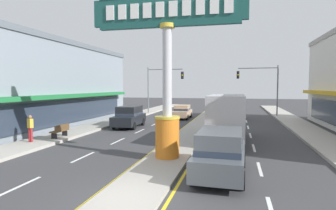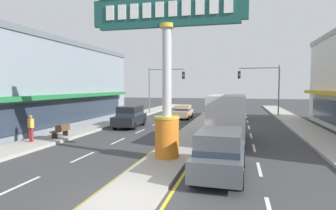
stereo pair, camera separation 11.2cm
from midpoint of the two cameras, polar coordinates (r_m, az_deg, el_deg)
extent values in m
plane|color=#3A3A3D|center=(9.53, -8.27, -18.88)|extent=(160.00, 160.00, 0.00)
cube|color=#A39E93|center=(26.58, 6.70, -4.03)|extent=(2.14, 52.00, 0.14)
cube|color=#ADA89E|center=(27.33, -12.92, -3.84)|extent=(2.61, 60.00, 0.18)
cube|color=#ADA89E|center=(25.02, 26.98, -4.86)|extent=(2.61, 60.00, 0.18)
cube|color=silver|center=(12.08, -27.67, -14.29)|extent=(0.14, 2.20, 0.01)
cube|color=silver|center=(15.50, -16.62, -10.04)|extent=(0.14, 2.20, 0.01)
cube|color=silver|center=(19.32, -9.89, -7.20)|extent=(0.14, 2.20, 0.01)
cube|color=silver|center=(23.35, -5.48, -5.27)|extent=(0.14, 2.20, 0.01)
cube|color=silver|center=(27.49, -2.40, -3.89)|extent=(0.14, 2.20, 0.01)
cube|color=silver|center=(31.70, -0.14, -2.86)|extent=(0.14, 2.20, 0.01)
cube|color=silver|center=(35.96, 1.59, -2.08)|extent=(0.14, 2.20, 0.01)
cube|color=silver|center=(40.24, 2.95, -1.46)|extent=(0.14, 2.20, 0.01)
cube|color=silver|center=(13.46, 18.22, -12.19)|extent=(0.14, 2.20, 0.01)
cube|color=silver|center=(17.73, 17.20, -8.31)|extent=(0.14, 2.20, 0.01)
cube|color=silver|center=(22.05, 16.59, -5.94)|extent=(0.14, 2.20, 0.01)
cube|color=silver|center=(26.39, 16.18, -4.35)|extent=(0.14, 2.20, 0.01)
cube|color=silver|center=(30.75, 15.89, -3.21)|extent=(0.14, 2.20, 0.01)
cube|color=silver|center=(35.13, 15.67, -2.35)|extent=(0.14, 2.20, 0.01)
cube|color=silver|center=(39.50, 15.50, -1.69)|extent=(0.14, 2.20, 0.01)
cube|color=yellow|center=(26.78, 4.03, -4.10)|extent=(0.12, 52.00, 0.01)
cube|color=yellow|center=(26.46, 9.39, -4.23)|extent=(0.12, 52.00, 0.01)
cylinder|color=orange|center=(14.09, 0.01, -6.67)|extent=(1.19, 1.19, 1.94)
cylinder|color=gold|center=(13.94, 0.01, -2.51)|extent=(1.25, 1.25, 0.12)
cylinder|color=#B7B7BC|center=(13.88, 0.01, 6.76)|extent=(0.46, 0.46, 4.62)
cylinder|color=gold|center=(14.17, 0.01, 15.72)|extent=(0.73, 0.73, 0.20)
cube|color=#194C47|center=(14.34, 0.01, 18.69)|extent=(7.63, 0.24, 1.32)
cube|color=#194C47|center=(14.17, 0.01, 15.80)|extent=(7.02, 0.29, 0.16)
cube|color=white|center=(15.17, -11.45, 17.79)|extent=(0.42, 0.06, 0.72)
cube|color=white|center=(14.91, -9.08, 18.06)|extent=(0.42, 0.06, 0.72)
cube|color=white|center=(14.67, -6.63, 18.32)|extent=(0.42, 0.06, 0.72)
cube|color=white|center=(14.47, -4.09, 18.55)|extent=(0.42, 0.06, 0.72)
cube|color=white|center=(14.28, -1.48, 18.75)|extent=(0.42, 0.06, 0.72)
cube|color=white|center=(14.13, 1.20, 18.92)|extent=(0.42, 0.06, 0.72)
cube|color=white|center=(14.00, 3.94, 19.05)|extent=(0.42, 0.06, 0.72)
cube|color=white|center=(13.91, 6.72, 19.14)|extent=(0.42, 0.06, 0.72)
cube|color=white|center=(13.84, 9.55, 19.19)|extent=(0.42, 0.06, 0.72)
cube|color=white|center=(13.80, 12.39, 19.20)|extent=(0.42, 0.06, 0.72)
cube|color=gray|center=(29.40, -26.06, 3.33)|extent=(9.68, 21.85, 7.27)
cube|color=slate|center=(29.65, -26.28, 10.81)|extent=(9.87, 22.29, 0.45)
cube|color=#1E7038|center=(26.32, -17.17, 1.88)|extent=(0.90, 18.57, 0.30)
cube|color=#283342|center=(26.61, -17.86, -1.08)|extent=(0.08, 17.92, 2.00)
cylinder|color=slate|center=(37.45, -3.70, 2.90)|extent=(0.16, 0.16, 6.20)
cylinder|color=slate|center=(36.87, -0.27, 7.24)|extent=(4.62, 0.12, 0.12)
cube|color=black|center=(36.17, 3.23, 6.02)|extent=(0.32, 0.24, 0.92)
sphere|color=black|center=(36.05, 3.19, 6.51)|extent=(0.17, 0.17, 0.17)
sphere|color=yellow|center=(36.03, 3.19, 6.03)|extent=(0.17, 0.17, 0.17)
sphere|color=black|center=(36.02, 3.19, 5.55)|extent=(0.17, 0.17, 0.17)
cylinder|color=slate|center=(36.13, 21.60, 2.61)|extent=(0.16, 0.16, 6.20)
cylinder|color=slate|center=(35.97, 18.03, 7.15)|extent=(4.62, 0.12, 0.12)
cube|color=black|center=(35.69, 14.30, 5.94)|extent=(0.32, 0.24, 0.92)
sphere|color=black|center=(35.56, 14.31, 6.43)|extent=(0.17, 0.17, 0.17)
sphere|color=yellow|center=(35.55, 14.30, 5.95)|extent=(0.17, 0.17, 0.17)
sphere|color=black|center=(35.54, 14.29, 5.47)|extent=(0.17, 0.17, 0.17)
cube|color=#4C5156|center=(32.31, 12.89, -1.59)|extent=(1.97, 4.63, 0.80)
cube|color=#4C5156|center=(32.06, 12.91, -0.20)|extent=(1.71, 2.88, 0.80)
cube|color=#283342|center=(32.08, 12.90, -0.70)|extent=(1.75, 2.90, 0.24)
cylinder|color=black|center=(33.78, 11.42, -1.96)|extent=(0.23, 0.68, 0.68)
cylinder|color=black|center=(33.77, 14.39, -2.00)|extent=(0.23, 0.68, 0.68)
cylinder|color=black|center=(30.94, 11.24, -2.47)|extent=(0.23, 0.68, 0.68)
cylinder|color=black|center=(30.93, 14.48, -2.52)|extent=(0.23, 0.68, 0.68)
cube|color=black|center=(25.51, -7.63, -2.94)|extent=(2.17, 4.70, 0.80)
cube|color=black|center=(25.60, -7.51, -1.11)|extent=(1.84, 2.95, 0.80)
cube|color=#283342|center=(25.63, -7.51, -1.74)|extent=(1.88, 2.98, 0.24)
cylinder|color=black|center=(23.94, -6.70, -4.24)|extent=(0.26, 0.69, 0.68)
cylinder|color=black|center=(24.52, -10.62, -4.09)|extent=(0.26, 0.69, 0.68)
cylinder|color=black|center=(26.65, -4.86, -3.41)|extent=(0.26, 0.69, 0.68)
cylinder|color=black|center=(27.17, -8.42, -3.30)|extent=(0.26, 0.69, 0.68)
cube|color=black|center=(21.65, 12.32, -2.29)|extent=(2.11, 2.01, 2.10)
cube|color=#283342|center=(22.58, 12.41, -1.28)|extent=(1.85, 0.09, 0.90)
cube|color=#B2B2B7|center=(18.13, 11.95, -2.15)|extent=(2.22, 4.81, 2.60)
cylinder|color=black|center=(22.03, 9.78, -4.75)|extent=(0.26, 0.84, 0.84)
cylinder|color=black|center=(21.97, 14.83, -4.85)|extent=(0.26, 0.84, 0.84)
cylinder|color=black|center=(17.69, 8.49, -6.84)|extent=(0.26, 0.84, 0.84)
cylinder|color=black|center=(17.61, 15.11, -6.98)|extent=(0.26, 0.84, 0.84)
cube|color=tan|center=(32.27, 3.15, -1.69)|extent=(1.82, 4.33, 0.66)
cube|color=tan|center=(32.38, 3.21, -0.55)|extent=(1.58, 2.17, 0.60)
cube|color=#283342|center=(32.40, 3.21, -0.87)|extent=(1.62, 2.20, 0.24)
cylinder|color=black|center=(30.86, 4.20, -2.48)|extent=(0.23, 0.62, 0.62)
cylinder|color=black|center=(31.15, 1.25, -2.41)|extent=(0.23, 0.62, 0.62)
cylinder|color=black|center=(33.48, 4.91, -2.00)|extent=(0.23, 0.62, 0.62)
cylinder|color=black|center=(33.75, 2.19, -1.94)|extent=(0.23, 0.62, 0.62)
cube|color=#4C5156|center=(11.95, 10.71, -10.65)|extent=(2.04, 4.66, 0.80)
cube|color=#4C5156|center=(11.60, 10.68, -7.04)|extent=(1.76, 2.90, 0.80)
cube|color=#283342|center=(11.65, 10.66, -8.40)|extent=(1.80, 2.93, 0.24)
cylinder|color=black|center=(13.51, 7.49, -10.50)|extent=(0.24, 0.69, 0.68)
cylinder|color=black|center=(13.38, 15.05, -10.74)|extent=(0.24, 0.69, 0.68)
cylinder|color=black|center=(10.80, 5.21, -14.16)|extent=(0.24, 0.69, 0.68)
cylinder|color=black|center=(10.64, 14.81, -14.56)|extent=(0.24, 0.69, 0.68)
cube|color=brown|center=(20.82, -20.86, -4.89)|extent=(0.48, 1.60, 0.08)
cube|color=brown|center=(20.67, -20.40, -4.27)|extent=(0.06, 1.60, 0.40)
cube|color=black|center=(20.38, -21.81, -5.83)|extent=(0.38, 0.08, 0.36)
cube|color=black|center=(21.35, -19.92, -5.36)|extent=(0.38, 0.08, 0.36)
cylinder|color=maroon|center=(19.81, -25.97, -5.42)|extent=(0.14, 0.14, 0.90)
cylinder|color=maroon|center=(19.72, -25.66, -5.45)|extent=(0.14, 0.14, 0.90)
cube|color=gold|center=(19.67, -25.88, -3.32)|extent=(0.46, 0.37, 0.57)
sphere|color=#8C6647|center=(19.62, -25.91, -2.16)|extent=(0.22, 0.22, 0.22)
camera|label=1|loc=(0.06, -89.80, 0.01)|focal=30.11mm
camera|label=2|loc=(0.06, 90.20, -0.01)|focal=30.11mm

